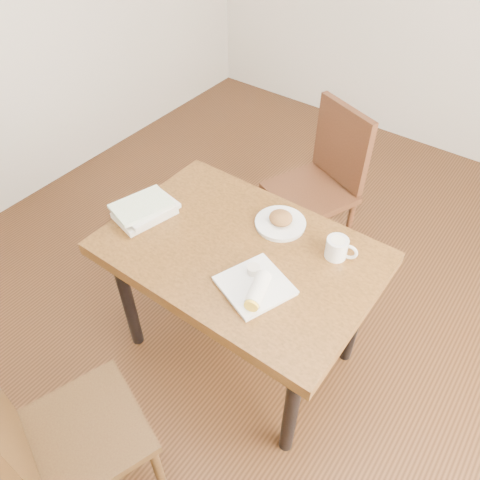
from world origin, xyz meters
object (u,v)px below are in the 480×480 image
Objects in this scene: chair_far at (323,177)px; book_stack at (145,210)px; table at (240,263)px; plate_scone at (281,221)px; coffee_mug at (338,248)px; plate_burrito at (256,287)px; chair_near at (55,437)px.

chair_far reaches higher than book_stack.
plate_scone is at bearing 75.73° from table.
plate_burrito is (-0.16, -0.35, -0.02)m from coffee_mug.
book_stack is at bearing -169.80° from table.
plate_burrito reaches higher than table.
table is 3.87× the size of book_stack.
chair_near is at bearing -90.29° from chair_far.
table is 3.62× the size of plate_burrito.
plate_burrito is at bearing -5.69° from book_stack.
coffee_mug reaches higher than plate_scone.
coffee_mug is at bearing -58.58° from chair_far.
table is at bearing 10.20° from book_stack.
chair_far is 4.23× the size of plate_scone.
table is at bearing -149.75° from coffee_mug.
plate_scone reaches higher than book_stack.
table is 0.91m from chair_far.
chair_near is 0.97m from book_stack.
table is at bearing -104.27° from plate_scone.
plate_scone is 0.39m from plate_burrito.
coffee_mug reaches higher than book_stack.
chair_far is 3.03× the size of plate_burrito.
plate_burrito is at bearing -114.61° from coffee_mug.
coffee_mug is 0.39m from plate_burrito.
chair_far is 3.24× the size of book_stack.
coffee_mug is (0.29, -0.02, 0.03)m from plate_scone.
plate_scone is (0.14, -0.67, 0.22)m from chair_far.
coffee_mug is (0.42, -0.69, 0.25)m from chair_far.
chair_near reaches higher than table.
chair_near is at bearing -110.70° from coffee_mug.
coffee_mug reaches higher than plate_burrito.
chair_far reaches higher than coffee_mug.
chair_near is 0.87m from plate_burrito.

